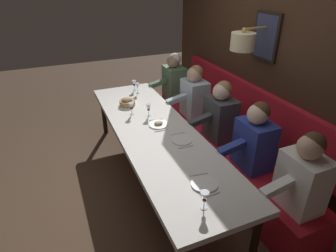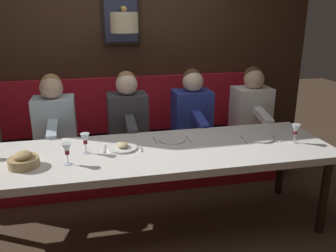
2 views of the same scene
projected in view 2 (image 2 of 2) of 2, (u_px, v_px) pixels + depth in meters
ground_plane at (140, 230)px, 3.09m from camera, size 12.00×12.00×0.00m
dining_table at (138, 158)px, 2.87m from camera, size 0.90×3.21×0.74m
banquette_bench at (128, 165)px, 3.84m from camera, size 0.52×3.41×0.45m
back_wall_panel at (119, 52)px, 4.02m from camera, size 0.59×4.61×2.90m
diner_nearest at (251, 105)px, 3.94m from camera, size 0.60×0.40×0.79m
diner_near at (192, 109)px, 3.79m from camera, size 0.60×0.40×0.79m
diner_middle at (128, 113)px, 3.65m from camera, size 0.60×0.40×0.79m
diner_far at (54, 117)px, 3.50m from camera, size 0.60×0.40×0.79m
place_setting_0 at (260, 138)px, 3.13m from camera, size 0.24×0.32×0.01m
place_setting_1 at (122, 147)px, 2.90m from camera, size 0.24×0.32×0.05m
place_setting_2 at (172, 139)px, 3.09m from camera, size 0.24×0.31×0.01m
wine_glass_0 at (85, 139)px, 2.79m from camera, size 0.07×0.07×0.16m
wine_glass_2 at (296, 130)px, 3.01m from camera, size 0.07×0.07×0.16m
wine_glass_3 at (67, 150)px, 2.58m from camera, size 0.07×0.07×0.16m
bread_bowl at (23, 160)px, 2.56m from camera, size 0.22×0.22×0.12m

